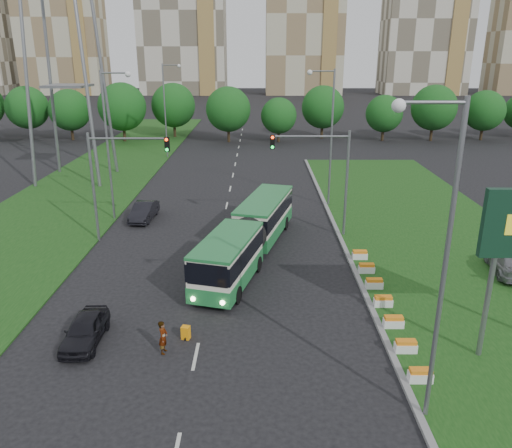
{
  "coord_description": "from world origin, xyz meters",
  "views": [
    {
      "loc": [
        -0.13,
        -25.74,
        13.24
      ],
      "look_at": [
        -0.26,
        5.23,
        2.6
      ],
      "focal_mm": 35.0,
      "sensor_mm": 36.0,
      "label": 1
    }
  ],
  "objects_px": {
    "car_left_far": "(144,211)",
    "shopping_trolley": "(186,333)",
    "car_left_near": "(85,330)",
    "pedestrian": "(163,337)",
    "car_median": "(508,263)",
    "traffic_mast_median": "(325,167)",
    "traffic_mast_left": "(114,170)",
    "articulated_bus": "(247,234)"
  },
  "relations": [
    {
      "from": "traffic_mast_median",
      "to": "car_left_far",
      "type": "bearing_deg",
      "value": 164.78
    },
    {
      "from": "car_left_far",
      "to": "shopping_trolley",
      "type": "relative_size",
      "value": 6.61
    },
    {
      "from": "car_median",
      "to": "pedestrian",
      "type": "distance_m",
      "value": 21.8
    },
    {
      "from": "car_left_near",
      "to": "pedestrian",
      "type": "bearing_deg",
      "value": -13.27
    },
    {
      "from": "articulated_bus",
      "to": "pedestrian",
      "type": "xyz_separation_m",
      "value": [
        -3.63,
        -11.63,
        -0.82
      ]
    },
    {
      "from": "car_left_near",
      "to": "articulated_bus",
      "type": "bearing_deg",
      "value": 54.22
    },
    {
      "from": "car_median",
      "to": "car_left_far",
      "type": "bearing_deg",
      "value": -14.55
    },
    {
      "from": "shopping_trolley",
      "to": "car_median",
      "type": "bearing_deg",
      "value": 35.35
    },
    {
      "from": "car_left_far",
      "to": "pedestrian",
      "type": "xyz_separation_m",
      "value": [
        5.16,
        -19.63,
        0.09
      ]
    },
    {
      "from": "traffic_mast_left",
      "to": "traffic_mast_median",
      "type": "bearing_deg",
      "value": 3.77
    },
    {
      "from": "traffic_mast_left",
      "to": "pedestrian",
      "type": "relative_size",
      "value": 4.9
    },
    {
      "from": "traffic_mast_median",
      "to": "car_left_far",
      "type": "relative_size",
      "value": 1.81
    },
    {
      "from": "traffic_mast_median",
      "to": "shopping_trolley",
      "type": "bearing_deg",
      "value": -120.17
    },
    {
      "from": "traffic_mast_left",
      "to": "car_left_near",
      "type": "bearing_deg",
      "value": -81.96
    },
    {
      "from": "traffic_mast_median",
      "to": "car_left_near",
      "type": "distance_m",
      "value": 20.4
    },
    {
      "from": "car_left_near",
      "to": "car_median",
      "type": "distance_m",
      "value": 25.16
    },
    {
      "from": "articulated_bus",
      "to": "shopping_trolley",
      "type": "bearing_deg",
      "value": -89.81
    },
    {
      "from": "traffic_mast_median",
      "to": "car_left_far",
      "type": "distance_m",
      "value": 15.67
    },
    {
      "from": "traffic_mast_left",
      "to": "car_left_near",
      "type": "relative_size",
      "value": 2.01
    },
    {
      "from": "articulated_bus",
      "to": "car_left_near",
      "type": "relative_size",
      "value": 4.08
    },
    {
      "from": "traffic_mast_median",
      "to": "traffic_mast_left",
      "type": "bearing_deg",
      "value": -176.23
    },
    {
      "from": "car_left_near",
      "to": "car_left_far",
      "type": "xyz_separation_m",
      "value": [
        -1.24,
        18.76,
        0.05
      ]
    },
    {
      "from": "car_median",
      "to": "articulated_bus",
      "type": "bearing_deg",
      "value": -1.27
    },
    {
      "from": "articulated_bus",
      "to": "car_left_far",
      "type": "xyz_separation_m",
      "value": [
        -8.79,
        8.0,
        -0.91
      ]
    },
    {
      "from": "car_left_near",
      "to": "shopping_trolley",
      "type": "bearing_deg",
      "value": 3.2
    },
    {
      "from": "traffic_mast_left",
      "to": "pedestrian",
      "type": "xyz_separation_m",
      "value": [
        5.87,
        -14.7,
        -4.53
      ]
    },
    {
      "from": "traffic_mast_median",
      "to": "shopping_trolley",
      "type": "relative_size",
      "value": 11.98
    },
    {
      "from": "traffic_mast_left",
      "to": "articulated_bus",
      "type": "height_order",
      "value": "traffic_mast_left"
    },
    {
      "from": "car_left_near",
      "to": "pedestrian",
      "type": "distance_m",
      "value": 4.02
    },
    {
      "from": "articulated_bus",
      "to": "car_median",
      "type": "distance_m",
      "value": 16.67
    },
    {
      "from": "car_left_far",
      "to": "car_median",
      "type": "relative_size",
      "value": 0.94
    },
    {
      "from": "traffic_mast_median",
      "to": "traffic_mast_left",
      "type": "distance_m",
      "value": 15.19
    },
    {
      "from": "articulated_bus",
      "to": "car_median",
      "type": "xyz_separation_m",
      "value": [
        16.38,
        -2.97,
        -0.81
      ]
    },
    {
      "from": "car_left_far",
      "to": "car_left_near",
      "type": "bearing_deg",
      "value": -82.24
    },
    {
      "from": "articulated_bus",
      "to": "car_left_far",
      "type": "relative_size",
      "value": 3.69
    },
    {
      "from": "car_left_near",
      "to": "traffic_mast_left",
      "type": "bearing_deg",
      "value": 97.32
    },
    {
      "from": "car_left_far",
      "to": "pedestrian",
      "type": "distance_m",
      "value": 20.29
    },
    {
      "from": "traffic_mast_left",
      "to": "articulated_bus",
      "type": "bearing_deg",
      "value": -17.91
    },
    {
      "from": "traffic_mast_median",
      "to": "articulated_bus",
      "type": "bearing_deg",
      "value": -144.25
    },
    {
      "from": "traffic_mast_median",
      "to": "car_left_near",
      "type": "bearing_deg",
      "value": -131.69
    },
    {
      "from": "car_left_near",
      "to": "car_median",
      "type": "bearing_deg",
      "value": 17.31
    },
    {
      "from": "car_median",
      "to": "pedestrian",
      "type": "xyz_separation_m",
      "value": [
        -20.01,
        -8.66,
        -0.01
      ]
    }
  ]
}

